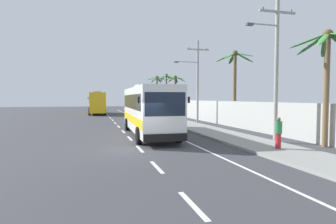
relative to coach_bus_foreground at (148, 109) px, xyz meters
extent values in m
plane|color=#3A3A3F|center=(-1.55, -5.70, -1.98)|extent=(160.00, 160.00, 0.00)
cube|color=gray|center=(5.25, 4.30, -1.91)|extent=(3.20, 90.00, 0.14)
cube|color=white|center=(-1.55, -13.55, -1.97)|extent=(0.16, 2.00, 0.01)
cube|color=white|center=(-1.55, -9.50, -1.97)|extent=(0.16, 2.00, 0.01)
cube|color=white|center=(-1.55, -5.45, -1.97)|extent=(0.16, 2.00, 0.01)
cube|color=white|center=(-1.55, -1.40, -1.97)|extent=(0.16, 2.00, 0.01)
cube|color=white|center=(-1.55, 2.64, -1.97)|extent=(0.16, 2.00, 0.01)
cube|color=white|center=(-1.55, 6.69, -1.97)|extent=(0.16, 2.00, 0.01)
cube|color=white|center=(-1.55, 10.74, -1.97)|extent=(0.16, 2.00, 0.01)
cube|color=white|center=(-1.55, 14.79, -1.97)|extent=(0.16, 2.00, 0.01)
cube|color=white|center=(-1.55, 18.84, -1.97)|extent=(0.16, 2.00, 0.01)
cube|color=white|center=(-1.55, 22.89, -1.97)|extent=(0.16, 2.00, 0.01)
cube|color=white|center=(-1.55, 26.94, -1.97)|extent=(0.16, 2.00, 0.01)
cube|color=white|center=(-1.55, 30.99, -1.97)|extent=(0.16, 2.00, 0.01)
cube|color=white|center=(-1.55, 35.04, -1.97)|extent=(0.16, 2.00, 0.01)
cube|color=white|center=(-1.55, 39.09, -1.97)|extent=(0.16, 2.00, 0.01)
cube|color=white|center=(-1.55, 43.14, -1.97)|extent=(0.16, 2.00, 0.01)
cube|color=white|center=(1.76, 9.30, -1.97)|extent=(0.14, 70.00, 0.01)
cube|color=#B2B2AD|center=(9.05, 8.30, -0.75)|extent=(0.24, 60.00, 2.45)
cube|color=white|center=(0.00, -0.03, -0.02)|extent=(2.80, 11.28, 3.13)
cube|color=#192333|center=(0.00, 0.17, 0.53)|extent=(2.81, 10.38, 1.00)
cube|color=#192333|center=(-0.16, -5.59, 0.45)|extent=(2.29, 0.17, 1.31)
cube|color=yellow|center=(0.00, -0.03, -0.72)|extent=(2.83, 11.06, 0.56)
cube|color=black|center=(-0.16, -5.68, -1.39)|extent=(2.44, 0.23, 0.44)
cube|color=#B7B7B7|center=(0.04, 1.37, 1.68)|extent=(1.44, 2.50, 0.28)
cube|color=black|center=(1.27, -5.42, 0.68)|extent=(0.12, 0.08, 0.36)
cube|color=black|center=(-1.57, -5.34, 0.68)|extent=(0.12, 0.08, 0.36)
cylinder|color=black|center=(1.10, -3.98, -1.46)|extent=(0.35, 1.05, 1.04)
cylinder|color=black|center=(-1.33, -3.91, -1.46)|extent=(0.35, 1.05, 1.04)
cylinder|color=black|center=(1.31, 3.30, -1.46)|extent=(0.35, 1.05, 1.04)
cylinder|color=black|center=(-1.12, 3.37, -1.46)|extent=(0.35, 1.05, 1.04)
cube|color=gold|center=(-3.19, 28.70, 0.04)|extent=(2.59, 10.47, 3.25)
cube|color=#192333|center=(-3.19, 28.50, 0.61)|extent=(2.61, 9.64, 1.04)
cube|color=#192333|center=(-3.24, 33.88, 0.53)|extent=(2.29, 0.12, 1.37)
cube|color=orange|center=(-3.19, 28.70, -0.69)|extent=(2.62, 10.26, 0.59)
cube|color=black|center=(-3.24, 33.97, -1.39)|extent=(2.44, 0.18, 0.44)
cube|color=#B7B7B7|center=(-3.18, 27.39, 1.81)|extent=(1.39, 2.31, 0.28)
cube|color=black|center=(-4.66, 33.66, 0.77)|extent=(0.12, 0.08, 0.36)
cube|color=black|center=(-1.81, 33.68, 0.77)|extent=(0.12, 0.08, 0.36)
cylinder|color=black|center=(-4.44, 32.34, -1.46)|extent=(0.33, 1.04, 1.04)
cylinder|color=black|center=(-2.00, 32.37, -1.46)|extent=(0.33, 1.04, 1.04)
cylinder|color=black|center=(-4.38, 25.55, -1.46)|extent=(0.33, 1.04, 1.04)
cylinder|color=black|center=(-1.94, 25.57, -1.46)|extent=(0.33, 1.04, 1.04)
cylinder|color=black|center=(2.46, 8.80, -1.68)|extent=(0.12, 0.60, 0.60)
cylinder|color=black|center=(2.41, 10.16, -1.68)|extent=(0.14, 0.60, 0.60)
cube|color=gold|center=(2.44, 9.43, -1.46)|extent=(0.27, 1.11, 0.36)
cube|color=black|center=(2.43, 9.73, -1.26)|extent=(0.26, 0.61, 0.12)
cylinder|color=gray|center=(2.45, 8.92, -1.38)|extent=(0.07, 0.32, 0.67)
cylinder|color=black|center=(2.45, 9.02, -0.94)|extent=(0.56, 0.06, 0.04)
sphere|color=#EAEACC|center=(2.45, 8.90, -1.08)|extent=(0.14, 0.14, 0.14)
cylinder|color=navy|center=(2.43, 9.68, -0.91)|extent=(0.32, 0.32, 0.69)
sphere|color=red|center=(2.43, 9.68, -0.44)|extent=(0.26, 0.26, 0.26)
cylinder|color=red|center=(5.27, -7.98, -1.44)|extent=(0.28, 0.28, 0.79)
cylinder|color=#2D7A47|center=(5.27, -7.98, -0.73)|extent=(0.36, 0.36, 0.63)
sphere|color=brown|center=(5.27, -7.98, -0.32)|extent=(0.21, 0.21, 0.21)
cylinder|color=#9E9E99|center=(6.93, -5.51, 2.94)|extent=(0.24, 0.24, 9.83)
cube|color=#9E9E99|center=(6.93, -5.51, 6.02)|extent=(2.51, 0.12, 0.12)
cylinder|color=#4C4742|center=(5.92, -5.51, 6.14)|extent=(0.08, 0.08, 0.16)
cylinder|color=#4C4742|center=(7.93, -5.51, 6.14)|extent=(0.08, 0.08, 0.16)
cylinder|color=#9E9E99|center=(5.98, -5.51, 5.19)|extent=(1.90, 0.09, 0.09)
cube|color=#4C4C51|center=(5.03, -5.51, 5.13)|extent=(0.44, 0.24, 0.14)
cylinder|color=#9E9E99|center=(7.14, 8.04, 2.51)|extent=(0.24, 0.24, 8.96)
cube|color=#9E9E99|center=(7.14, 8.04, 6.04)|extent=(2.56, 0.12, 0.12)
cylinder|color=#4C4742|center=(6.12, 8.04, 6.16)|extent=(0.08, 0.08, 0.16)
cylinder|color=#4C4742|center=(8.16, 8.04, 6.16)|extent=(0.08, 0.08, 0.16)
cylinder|color=#9E9E99|center=(5.92, 8.04, 4.66)|extent=(2.45, 0.09, 0.09)
cube|color=#4C4C51|center=(4.69, 8.04, 4.60)|extent=(0.44, 0.24, 0.14)
cylinder|color=brown|center=(8.31, 32.45, 1.42)|extent=(0.36, 0.36, 6.80)
ellipsoid|color=#28702D|center=(9.33, 32.45, 4.57)|extent=(2.07, 0.36, 0.82)
ellipsoid|color=#28702D|center=(8.88, 33.19, 4.38)|extent=(1.45, 1.74, 1.19)
ellipsoid|color=#28702D|center=(7.94, 33.31, 4.40)|extent=(1.11, 1.92, 1.14)
ellipsoid|color=#28702D|center=(7.31, 32.32, 4.57)|extent=(2.10, 0.62, 0.81)
ellipsoid|color=#28702D|center=(7.78, 31.65, 4.45)|extent=(1.40, 1.85, 1.06)
ellipsoid|color=#28702D|center=(8.67, 31.59, 4.39)|extent=(1.08, 1.92, 1.16)
sphere|color=brown|center=(8.31, 32.45, 4.87)|extent=(0.56, 0.56, 0.56)
cylinder|color=brown|center=(9.13, 3.54, 1.50)|extent=(0.32, 0.32, 6.94)
ellipsoid|color=#3D893D|center=(10.04, 3.40, 4.63)|extent=(1.91, 0.65, 0.99)
ellipsoid|color=#3D893D|center=(9.31, 4.45, 4.65)|extent=(0.71, 1.93, 0.96)
ellipsoid|color=#3D893D|center=(8.43, 4.17, 4.69)|extent=(1.68, 1.55, 0.87)
ellipsoid|color=#3D893D|center=(8.34, 3.03, 4.70)|extent=(1.82, 1.36, 0.84)
ellipsoid|color=#3D893D|center=(9.55, 2.66, 4.80)|extent=(1.18, 1.95, 0.66)
sphere|color=brown|center=(9.13, 3.54, 5.02)|extent=(0.56, 0.56, 0.56)
cylinder|color=brown|center=(9.06, 22.65, 1.07)|extent=(0.33, 0.33, 6.10)
ellipsoid|color=#28702D|center=(9.92, 22.53, 3.83)|extent=(1.81, 0.61, 0.89)
ellipsoid|color=#28702D|center=(9.44, 23.39, 3.77)|extent=(1.11, 1.70, 1.01)
ellipsoid|color=#28702D|center=(8.69, 23.43, 3.84)|extent=(1.09, 1.76, 0.87)
ellipsoid|color=#28702D|center=(8.16, 22.61, 3.94)|extent=(1.86, 0.45, 0.67)
ellipsoid|color=#28702D|center=(8.55, 21.94, 3.87)|extent=(1.34, 1.68, 0.81)
ellipsoid|color=#28702D|center=(9.53, 21.87, 3.98)|extent=(1.26, 1.78, 0.60)
sphere|color=brown|center=(9.06, 22.65, 4.17)|extent=(0.56, 0.56, 0.56)
cylinder|color=brown|center=(9.47, 29.69, 1.52)|extent=(0.29, 0.29, 6.99)
ellipsoid|color=#3D893D|center=(10.35, 29.51, 4.58)|extent=(1.88, 0.72, 1.18)
ellipsoid|color=#3D893D|center=(10.07, 30.49, 4.82)|extent=(1.51, 1.84, 0.71)
ellipsoid|color=#3D893D|center=(9.07, 30.50, 4.59)|extent=(1.15, 1.83, 1.15)
ellipsoid|color=#3D893D|center=(8.53, 29.64, 4.66)|extent=(1.94, 0.45, 1.02)
ellipsoid|color=#3D893D|center=(9.03, 28.78, 4.85)|extent=(1.22, 2.00, 0.64)
ellipsoid|color=#3D893D|center=(9.88, 28.80, 4.75)|extent=(1.16, 1.97, 0.84)
sphere|color=brown|center=(9.47, 29.69, 5.06)|extent=(0.56, 0.56, 0.56)
cylinder|color=brown|center=(8.62, -7.61, 1.14)|extent=(0.31, 0.31, 6.23)
ellipsoid|color=#3D893D|center=(9.17, -6.88, 3.83)|extent=(1.42, 1.71, 1.15)
ellipsoid|color=#3D893D|center=(8.39, -6.69, 3.88)|extent=(0.82, 1.96, 1.04)
ellipsoid|color=#3D893D|center=(7.83, -7.01, 4.00)|extent=(1.84, 1.49, 0.81)
ellipsoid|color=#3D893D|center=(7.82, -8.11, 3.90)|extent=(1.83, 1.35, 1.02)
sphere|color=brown|center=(8.62, -7.61, 4.30)|extent=(0.56, 0.56, 0.56)
camera|label=1|loc=(-4.02, -20.08, 0.78)|focal=29.43mm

